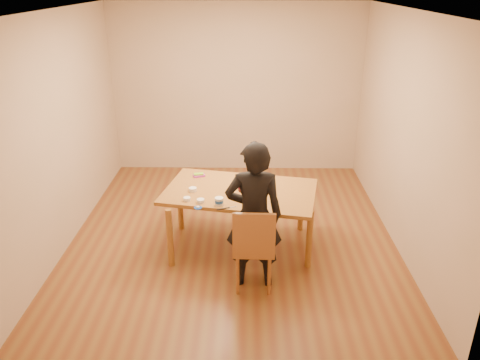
{
  "coord_description": "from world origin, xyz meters",
  "views": [
    {
      "loc": [
        0.17,
        -5.21,
        3.02
      ],
      "look_at": [
        0.1,
        -0.35,
        0.9
      ],
      "focal_mm": 35.0,
      "sensor_mm": 36.0,
      "label": 1
    }
  ],
  "objects_px": {
    "dining_chair": "(253,248)",
    "person": "(254,216)",
    "dining_table": "(240,192)",
    "cake_plate": "(251,188)",
    "cake": "(251,184)"
  },
  "relations": [
    {
      "from": "dining_chair",
      "to": "person",
      "type": "xyz_separation_m",
      "value": [
        0.0,
        0.04,
        0.35
      ]
    },
    {
      "from": "dining_table",
      "to": "person",
      "type": "xyz_separation_m",
      "value": [
        0.15,
        -0.73,
        0.07
      ]
    },
    {
      "from": "cake",
      "to": "person",
      "type": "xyz_separation_m",
      "value": [
        0.03,
        -0.75,
        -0.01
      ]
    },
    {
      "from": "dining_table",
      "to": "dining_chair",
      "type": "xyz_separation_m",
      "value": [
        0.15,
        -0.77,
        -0.28
      ]
    },
    {
      "from": "dining_table",
      "to": "dining_chair",
      "type": "distance_m",
      "value": 0.84
    },
    {
      "from": "cake",
      "to": "person",
      "type": "height_order",
      "value": "person"
    },
    {
      "from": "person",
      "to": "dining_chair",
      "type": "bearing_deg",
      "value": 89.2
    },
    {
      "from": "dining_chair",
      "to": "cake",
      "type": "distance_m",
      "value": 0.88
    },
    {
      "from": "dining_table",
      "to": "cake_plate",
      "type": "bearing_deg",
      "value": 21.52
    },
    {
      "from": "dining_table",
      "to": "person",
      "type": "height_order",
      "value": "person"
    },
    {
      "from": "dining_table",
      "to": "cake_plate",
      "type": "xyz_separation_m",
      "value": [
        0.12,
        0.02,
        0.03
      ]
    },
    {
      "from": "cake",
      "to": "dining_table",
      "type": "bearing_deg",
      "value": -169.43
    },
    {
      "from": "dining_table",
      "to": "person",
      "type": "bearing_deg",
      "value": -67.43
    },
    {
      "from": "dining_table",
      "to": "dining_chair",
      "type": "height_order",
      "value": "dining_table"
    },
    {
      "from": "cake",
      "to": "dining_chair",
      "type": "bearing_deg",
      "value": -88.06
    }
  ]
}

